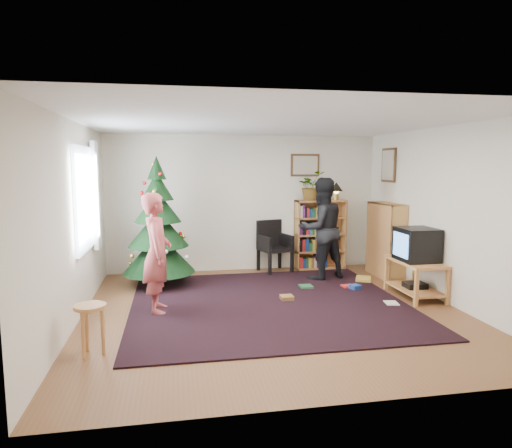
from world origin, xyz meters
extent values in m
plane|color=brown|center=(0.00, 0.00, 0.00)|extent=(5.00, 5.00, 0.00)
plane|color=white|center=(0.00, 0.00, 2.50)|extent=(5.00, 5.00, 0.00)
cube|color=silver|center=(0.00, 2.50, 1.25)|extent=(5.00, 0.02, 2.50)
cube|color=silver|center=(0.00, -2.50, 1.25)|extent=(5.00, 0.02, 2.50)
cube|color=silver|center=(-2.50, 0.00, 1.25)|extent=(0.02, 5.00, 2.50)
cube|color=silver|center=(2.50, 0.00, 1.25)|extent=(0.02, 5.00, 2.50)
cube|color=black|center=(0.00, 0.30, 0.01)|extent=(3.80, 3.60, 0.02)
cube|color=silver|center=(-2.47, 0.60, 1.50)|extent=(0.04, 1.20, 1.40)
cube|color=white|center=(-2.43, 1.30, 1.50)|extent=(0.06, 0.35, 1.60)
cube|color=#4C3319|center=(1.15, 2.48, 1.95)|extent=(0.55, 0.03, 0.42)
cube|color=beige|center=(1.15, 2.48, 1.95)|extent=(0.47, 0.01, 0.34)
cube|color=#4C3319|center=(2.48, 1.75, 1.95)|extent=(0.03, 0.50, 0.60)
cube|color=beige|center=(2.48, 1.75, 1.95)|extent=(0.01, 0.42, 0.52)
cylinder|color=#3F2816|center=(-1.54, 1.58, 0.11)|extent=(0.11, 0.11, 0.22)
cone|color=black|center=(-1.54, 1.58, 0.55)|extent=(1.16, 1.16, 0.65)
cone|color=black|center=(-1.54, 1.58, 0.94)|extent=(0.97, 0.97, 0.58)
cone|color=black|center=(-1.54, 1.58, 1.30)|extent=(0.75, 0.75, 0.51)
cone|color=black|center=(-1.54, 1.58, 1.62)|extent=(0.52, 0.52, 0.45)
cone|color=black|center=(-1.54, 1.58, 1.91)|extent=(0.30, 0.30, 0.37)
cube|color=#C48E46|center=(1.43, 2.34, 0.65)|extent=(0.95, 0.30, 1.30)
cube|color=#C48E46|center=(1.43, 2.34, 1.29)|extent=(0.95, 0.30, 0.03)
cube|color=#C48E46|center=(2.34, 1.49, 0.65)|extent=(0.30, 0.95, 1.30)
cube|color=#C48E46|center=(2.34, 1.49, 1.29)|extent=(0.30, 0.95, 0.03)
cube|color=#C48E46|center=(2.22, 0.25, 0.53)|extent=(0.54, 0.97, 0.04)
cube|color=#C48E46|center=(1.98, -0.20, 0.26)|extent=(0.05, 0.05, 0.51)
cube|color=#C48E46|center=(2.46, -0.20, 0.26)|extent=(0.05, 0.05, 0.51)
cube|color=#C48E46|center=(1.98, 0.71, 0.26)|extent=(0.05, 0.05, 0.51)
cube|color=#C48E46|center=(2.46, 0.71, 0.26)|extent=(0.05, 0.05, 0.51)
cube|color=#C48E46|center=(2.22, 0.25, 0.12)|extent=(0.50, 0.93, 0.03)
cube|color=black|center=(2.22, 0.25, 0.17)|extent=(0.30, 0.25, 0.08)
cube|color=black|center=(2.22, 0.25, 0.79)|extent=(0.51, 0.56, 0.48)
cube|color=#508AD9|center=(1.96, 0.25, 0.79)|extent=(0.01, 0.43, 0.35)
cube|color=black|center=(0.52, 2.20, 0.42)|extent=(0.64, 0.64, 0.05)
cube|color=black|center=(0.52, 2.43, 0.68)|extent=(0.51, 0.19, 0.51)
cube|color=black|center=(0.29, 1.97, 0.21)|extent=(0.06, 0.06, 0.42)
cube|color=black|center=(0.75, 1.97, 0.21)|extent=(0.06, 0.06, 0.42)
cube|color=black|center=(0.29, 2.43, 0.21)|extent=(0.06, 0.06, 0.42)
cube|color=black|center=(0.75, 2.43, 0.21)|extent=(0.06, 0.06, 0.42)
cylinder|color=#C48E46|center=(-2.15, -1.11, 0.52)|extent=(0.32, 0.32, 0.04)
cylinder|color=#C48E46|center=(-2.04, -1.11, 0.25)|extent=(0.04, 0.04, 0.50)
cylinder|color=#C48E46|center=(-2.21, -1.01, 0.25)|extent=(0.04, 0.04, 0.50)
cylinder|color=#C48E46|center=(-2.21, -1.21, 0.25)|extent=(0.04, 0.04, 0.50)
imported|color=#A84344|center=(-1.52, 0.22, 0.80)|extent=(0.38, 0.58, 1.60)
imported|color=black|center=(1.18, 1.55, 0.87)|extent=(0.98, 0.85, 1.74)
imported|color=gray|center=(1.23, 2.34, 1.57)|extent=(0.61, 0.58, 0.54)
cylinder|color=#A57F33|center=(1.73, 2.34, 1.35)|extent=(0.10, 0.10, 0.10)
sphere|color=#FFD88C|center=(1.73, 2.34, 1.47)|extent=(0.10, 0.10, 0.10)
cone|color=black|center=(1.73, 2.34, 1.55)|extent=(0.25, 0.25, 0.17)
cube|color=#A51E19|center=(1.42, 0.88, 0.04)|extent=(0.20, 0.20, 0.08)
cube|color=navy|center=(1.48, 0.74, 0.04)|extent=(0.20, 0.20, 0.08)
cube|color=#1E592D|center=(0.76, 1.00, 0.04)|extent=(0.20, 0.20, 0.08)
cube|color=gold|center=(1.84, 1.25, 0.04)|extent=(0.20, 0.20, 0.08)
cube|color=brown|center=(0.29, 0.40, 0.04)|extent=(0.20, 0.20, 0.08)
cube|color=beige|center=(1.69, -0.06, 0.04)|extent=(0.20, 0.20, 0.08)
camera|label=1|loc=(-1.29, -5.83, 1.95)|focal=32.00mm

